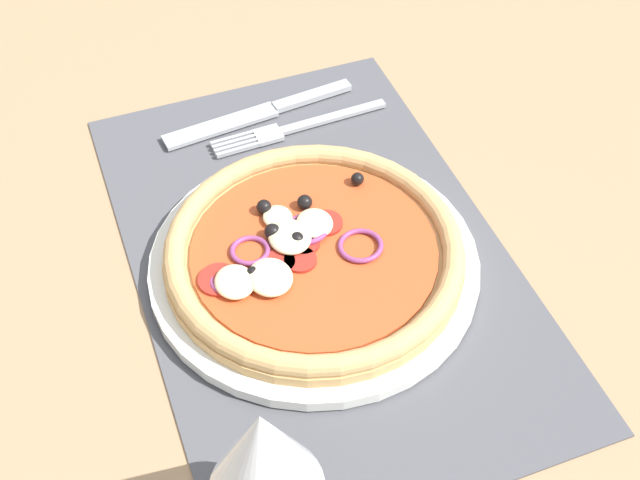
# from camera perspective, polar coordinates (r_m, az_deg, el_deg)

# --- Properties ---
(ground_plane) EXTENTS (1.90, 1.40, 0.02)m
(ground_plane) POSITION_cam_1_polar(r_m,az_deg,el_deg) (0.74, -0.12, -1.66)
(ground_plane) COLOR #9E7A56
(placemat) EXTENTS (0.48, 0.31, 0.00)m
(placemat) POSITION_cam_1_polar(r_m,az_deg,el_deg) (0.73, -0.12, -0.95)
(placemat) COLOR #4C4C51
(placemat) RESTS_ON ground_plane
(plate) EXTENTS (0.27, 0.27, 0.01)m
(plate) POSITION_cam_1_polar(r_m,az_deg,el_deg) (0.71, -0.39, -1.61)
(plate) COLOR silver
(plate) RESTS_ON placemat
(pizza) EXTENTS (0.25, 0.25, 0.03)m
(pizza) POSITION_cam_1_polar(r_m,az_deg,el_deg) (0.70, -0.51, -0.75)
(pizza) COLOR tan
(pizza) RESTS_ON plate
(fork) EXTENTS (0.02, 0.18, 0.00)m
(fork) POSITION_cam_1_polar(r_m,az_deg,el_deg) (0.84, -1.95, 7.42)
(fork) COLOR #B2B5BA
(fork) RESTS_ON placemat
(knife) EXTENTS (0.04, 0.20, 0.01)m
(knife) POSITION_cam_1_polar(r_m,az_deg,el_deg) (0.86, -4.17, 8.39)
(knife) COLOR #B2B5BA
(knife) RESTS_ON placemat
(wine_glass) EXTENTS (0.07, 0.07, 0.15)m
(wine_glass) POSITION_cam_1_polar(r_m,az_deg,el_deg) (0.51, -3.75, -14.37)
(wine_glass) COLOR silver
(wine_glass) RESTS_ON ground_plane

